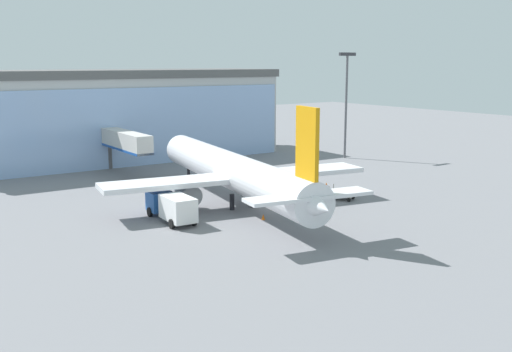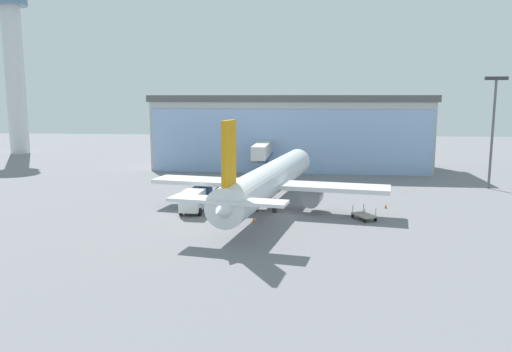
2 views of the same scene
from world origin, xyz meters
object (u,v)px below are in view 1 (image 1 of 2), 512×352
(baggage_cart, at_px, (341,195))
(safety_cone_wingtip, at_px, (326,184))
(jet_bridge, at_px, (123,141))
(airplane, at_px, (234,172))
(safety_cone_nose, at_px, (263,217))
(apron_light_mast, at_px, (346,95))
(catering_truck, at_px, (172,206))

(baggage_cart, bearing_deg, safety_cone_wingtip, 122.93)
(jet_bridge, relative_size, safety_cone_wingtip, 26.60)
(jet_bridge, distance_m, airplane, 23.03)
(safety_cone_nose, bearing_deg, safety_cone_wingtip, 27.67)
(jet_bridge, xyz_separation_m, apron_light_mast, (33.93, -6.88, 5.32))
(apron_light_mast, bearing_deg, catering_truck, -155.33)
(catering_truck, relative_size, safety_cone_nose, 13.49)
(airplane, bearing_deg, jet_bridge, 16.82)
(baggage_cart, distance_m, safety_cone_wingtip, 6.92)
(airplane, xyz_separation_m, safety_cone_nose, (-1.26, -6.93, -3.18))
(catering_truck, bearing_deg, apron_light_mast, -61.89)
(airplane, height_order, catering_truck, airplane)
(apron_light_mast, xyz_separation_m, catering_truck, (-39.95, -18.35, -8.34))
(jet_bridge, xyz_separation_m, catering_truck, (-6.02, -25.23, -3.02))
(apron_light_mast, height_order, catering_truck, apron_light_mast)
(catering_truck, relative_size, safety_cone_wingtip, 13.49)
(safety_cone_nose, bearing_deg, airplane, 79.69)
(baggage_cart, height_order, safety_cone_nose, baggage_cart)
(baggage_cart, xyz_separation_m, safety_cone_nose, (-12.01, -1.98, -0.23))
(baggage_cart, bearing_deg, catering_truck, -125.87)
(catering_truck, height_order, safety_cone_wingtip, catering_truck)
(jet_bridge, bearing_deg, safety_cone_nose, -175.68)
(jet_bridge, relative_size, baggage_cart, 4.54)
(jet_bridge, relative_size, apron_light_mast, 0.90)
(safety_cone_nose, bearing_deg, baggage_cart, 9.37)
(safety_cone_wingtip, bearing_deg, safety_cone_nose, -152.33)
(catering_truck, bearing_deg, airplane, -71.16)
(baggage_cart, relative_size, safety_cone_nose, 5.86)
(catering_truck, height_order, baggage_cart, catering_truck)
(jet_bridge, height_order, apron_light_mast, apron_light_mast)
(airplane, bearing_deg, safety_cone_nose, -179.91)
(safety_cone_wingtip, bearing_deg, catering_truck, -171.27)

